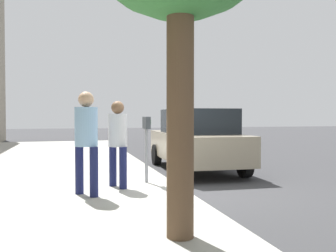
# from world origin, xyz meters

# --- Properties ---
(ground_plane) EXTENTS (80.00, 80.00, 0.00)m
(ground_plane) POSITION_xyz_m (0.00, 0.00, 0.00)
(ground_plane) COLOR #38383A
(ground_plane) RESTS_ON ground
(sidewalk_slab) EXTENTS (28.00, 6.00, 0.15)m
(sidewalk_slab) POSITION_xyz_m (0.00, 3.00, 0.07)
(sidewalk_slab) COLOR #A8A59E
(sidewalk_slab) RESTS_ON ground_plane
(parking_meter) EXTENTS (0.36, 0.12, 1.41)m
(parking_meter) POSITION_xyz_m (0.38, 0.57, 1.17)
(parking_meter) COLOR gray
(parking_meter) RESTS_ON sidewalk_slab
(pedestrian_at_meter) EXTENTS (0.49, 0.38, 1.72)m
(pedestrian_at_meter) POSITION_xyz_m (0.02, 1.23, 1.16)
(pedestrian_at_meter) COLOR #191E4C
(pedestrian_at_meter) RESTS_ON sidewalk_slab
(pedestrian_bystander) EXTENTS (0.47, 0.40, 1.86)m
(pedestrian_bystander) POSITION_xyz_m (-0.56, 1.87, 1.26)
(pedestrian_bystander) COLOR #191E4C
(pedestrian_bystander) RESTS_ON sidewalk_slab
(parked_sedan_near) EXTENTS (4.47, 2.11, 1.77)m
(parked_sedan_near) POSITION_xyz_m (2.60, -1.35, 0.89)
(parked_sedan_near) COLOR gray
(parked_sedan_near) RESTS_ON ground_plane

